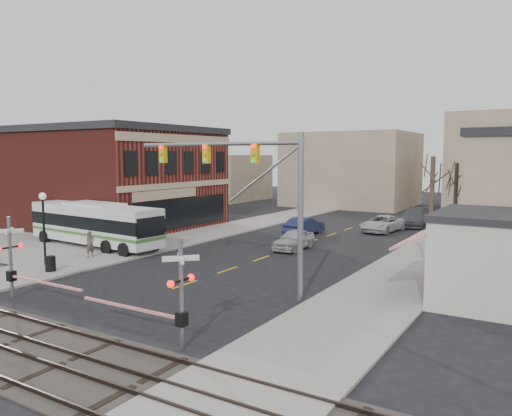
% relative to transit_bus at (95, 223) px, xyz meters
% --- Properties ---
extents(ground, '(160.00, 160.00, 0.00)m').
position_rel_transit_bus_xyz_m(ground, '(12.95, -7.09, -1.81)').
color(ground, black).
rests_on(ground, ground).
extents(sidewalk_west, '(5.00, 60.00, 0.12)m').
position_rel_transit_bus_xyz_m(sidewalk_west, '(3.45, 12.91, -1.75)').
color(sidewalk_west, gray).
rests_on(sidewalk_west, ground).
extents(sidewalk_east, '(5.00, 60.00, 0.12)m').
position_rel_transit_bus_xyz_m(sidewalk_east, '(22.45, 12.91, -1.75)').
color(sidewalk_east, gray).
rests_on(sidewalk_east, ground).
extents(ballast_strip, '(160.00, 5.00, 0.06)m').
position_rel_transit_bus_xyz_m(ballast_strip, '(12.95, -15.09, -1.78)').
color(ballast_strip, '#332D28').
rests_on(ballast_strip, ground).
extents(rail_tracks, '(160.00, 3.91, 0.14)m').
position_rel_transit_bus_xyz_m(rail_tracks, '(12.95, -15.09, -1.69)').
color(rail_tracks, '#2D231E').
rests_on(rail_tracks, ground).
extents(brick_building, '(30.40, 15.40, 9.60)m').
position_rel_transit_bus_xyz_m(brick_building, '(-14.04, 8.91, 3.00)').
color(brick_building, maroon).
rests_on(brick_building, ground).
extents(tree_east_a, '(0.28, 0.28, 6.75)m').
position_rel_transit_bus_xyz_m(tree_east_a, '(23.45, 4.91, 1.68)').
color(tree_east_a, '#382B21').
rests_on(tree_east_a, sidewalk_east).
extents(tree_east_b, '(0.28, 0.28, 6.30)m').
position_rel_transit_bus_xyz_m(tree_east_b, '(23.75, 10.91, 1.46)').
color(tree_east_b, '#382B21').
rests_on(tree_east_b, sidewalk_east).
extents(tree_east_c, '(0.28, 0.28, 7.20)m').
position_rel_transit_bus_xyz_m(tree_east_c, '(23.95, 18.91, 1.91)').
color(tree_east_c, '#382B21').
rests_on(tree_east_c, sidewalk_east).
extents(transit_bus, '(12.62, 3.67, 3.21)m').
position_rel_transit_bus_xyz_m(transit_bus, '(0.00, 0.00, 0.00)').
color(transit_bus, silver).
rests_on(transit_bus, ground).
extents(traffic_signal_mast, '(10.00, 0.30, 8.00)m').
position_rel_transit_bus_xyz_m(traffic_signal_mast, '(16.74, -4.44, 3.93)').
color(traffic_signal_mast, gray).
rests_on(traffic_signal_mast, ground).
extents(rr_crossing_west, '(5.60, 1.36, 4.00)m').
position_rel_transit_bus_xyz_m(rr_crossing_west, '(7.81, -11.43, 0.16)').
color(rr_crossing_west, gray).
rests_on(rr_crossing_west, ground).
extents(rr_crossing_east, '(5.60, 1.36, 4.00)m').
position_rel_transit_bus_xyz_m(rr_crossing_east, '(18.17, -12.09, 0.16)').
color(rr_crossing_east, gray).
rests_on(rr_crossing_east, ground).
extents(street_lamp, '(0.44, 0.44, 4.51)m').
position_rel_transit_bus_xyz_m(street_lamp, '(2.61, -6.16, 1.52)').
color(street_lamp, black).
rests_on(street_lamp, sidewalk_west).
extents(trash_bin, '(0.60, 0.60, 0.89)m').
position_rel_transit_bus_xyz_m(trash_bin, '(4.46, -7.15, -1.24)').
color(trash_bin, black).
rests_on(trash_bin, sidewalk_west).
extents(car_a, '(1.79, 4.36, 1.48)m').
position_rel_transit_bus_xyz_m(car_a, '(13.30, 7.01, -1.07)').
color(car_a, '#AFAFB4').
rests_on(car_a, ground).
extents(car_b, '(2.05, 4.77, 1.53)m').
position_rel_transit_bus_xyz_m(car_b, '(10.87, 13.74, -1.05)').
color(car_b, '#1B2144').
rests_on(car_b, ground).
extents(car_c, '(3.05, 5.52, 1.46)m').
position_rel_transit_bus_xyz_m(car_c, '(16.24, 18.94, -1.08)').
color(car_c, '#B4B4B4').
rests_on(car_c, ground).
extents(car_d, '(2.66, 5.98, 1.71)m').
position_rel_transit_bus_xyz_m(car_d, '(17.77, 24.14, -0.96)').
color(car_d, '#45454A').
rests_on(car_d, ground).
extents(pedestrian_near, '(0.52, 0.70, 1.75)m').
position_rel_transit_bus_xyz_m(pedestrian_near, '(3.14, -3.09, -0.82)').
color(pedestrian_near, '#4E413F').
rests_on(pedestrian_near, sidewalk_west).
extents(pedestrian_far, '(0.98, 0.95, 1.58)m').
position_rel_transit_bus_xyz_m(pedestrian_far, '(3.18, -0.11, -0.90)').
color(pedestrian_far, '#2B314C').
rests_on(pedestrian_far, sidewalk_west).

